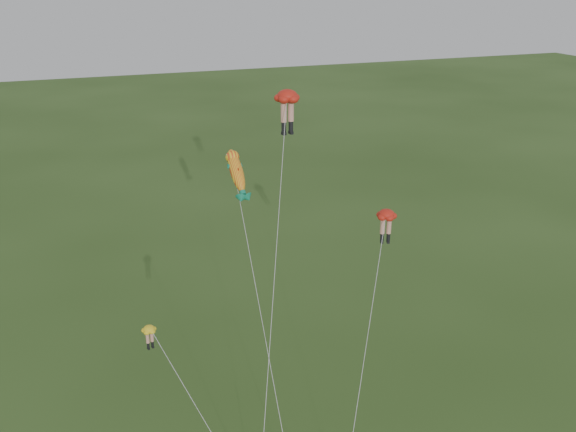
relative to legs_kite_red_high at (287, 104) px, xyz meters
name	(u,v)px	position (x,y,z in m)	size (l,w,h in m)	color
legs_kite_red_high	(287,104)	(0.00, 0.00, 0.00)	(7.05, 13.11, 19.85)	red
legs_kite_red_mid	(386,222)	(4.87, -4.16, -6.80)	(7.55, 9.83, 12.95)	red
legs_kite_yellow	(156,342)	(-9.50, -4.50, -11.94)	(4.69, 9.59, 7.85)	yellow
fish_kite	(237,172)	(-3.17, 0.35, -4.09)	(1.27, 13.72, 16.39)	yellow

